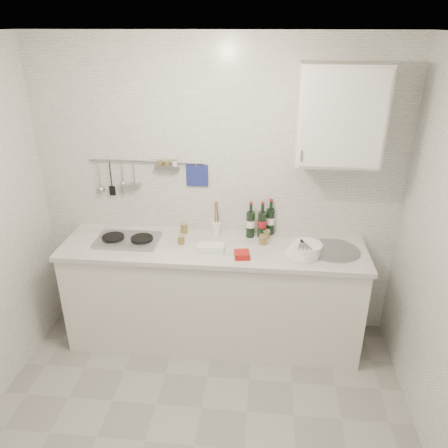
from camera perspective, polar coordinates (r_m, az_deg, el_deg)
name	(u,v)px	position (r m, az deg, el deg)	size (l,w,h in m)	color
floor	(194,445)	(3.25, -3.90, -26.89)	(3.00, 3.00, 0.00)	gray
ceiling	(177,34)	(2.01, -6.11, 23.40)	(3.00, 3.00, 0.00)	silver
back_wall	(217,194)	(3.64, -0.93, 3.97)	(3.00, 0.02, 2.50)	silver
counter	(214,296)	(3.75, -1.27, -9.42)	(2.44, 0.64, 0.96)	silver
wall_rail	(144,173)	(3.66, -10.39, 6.62)	(0.98, 0.09, 0.34)	#93969B
wall_cabinet	(339,115)	(3.29, 14.85, 13.61)	(0.60, 0.38, 0.70)	silver
plate_stack_hob	(126,237)	(3.69, -12.64, -1.68)	(0.26, 0.26, 0.02)	#44589C
plate_stack_sink	(305,250)	(3.40, 10.48, -3.36)	(0.28, 0.27, 0.10)	white
wine_bottles	(261,219)	(3.61, 4.87, 0.70)	(0.24, 0.15, 0.31)	black
butter_dish	(211,248)	(3.40, -1.72, -3.18)	(0.20, 0.10, 0.06)	white
strawberry_punnet	(242,255)	(3.32, 2.35, -4.03)	(0.11, 0.11, 0.05)	red
utensil_crock	(216,227)	(3.65, -1.00, -0.37)	(0.07, 0.07, 0.31)	white
jar_a	(184,228)	(3.70, -5.23, -0.50)	(0.06, 0.06, 0.09)	brown
jar_b	(266,234)	(3.62, 5.57, -1.31)	(0.06, 0.06, 0.07)	brown
jar_c	(263,240)	(3.52, 5.14, -2.03)	(0.07, 0.07, 0.08)	brown
jar_d	(181,239)	(3.53, -5.61, -1.99)	(0.06, 0.06, 0.08)	brown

